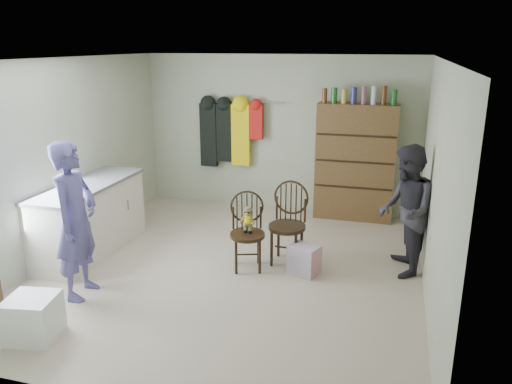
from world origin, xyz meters
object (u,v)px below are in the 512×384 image
(chair_front, at_px, (247,227))
(dresser, at_px, (355,161))
(counter, at_px, (90,218))
(chair_far, at_px, (288,220))

(chair_front, distance_m, dresser, 2.47)
(counter, height_order, chair_front, chair_front)
(counter, bearing_deg, dresser, 35.68)
(chair_front, bearing_deg, chair_far, 16.83)
(chair_front, relative_size, chair_far, 0.92)
(chair_far, bearing_deg, counter, -168.32)
(chair_far, bearing_deg, chair_front, -142.34)
(counter, distance_m, chair_front, 2.12)
(counter, relative_size, chair_front, 1.95)
(chair_far, distance_m, dresser, 2.02)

